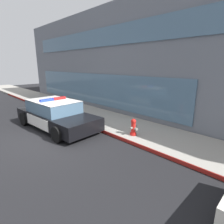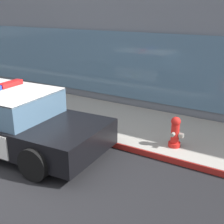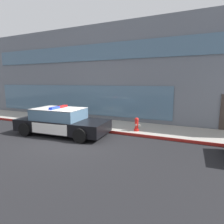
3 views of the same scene
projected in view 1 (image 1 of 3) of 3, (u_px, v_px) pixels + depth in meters
name	position (u px, v px, depth m)	size (l,w,h in m)	color
ground	(54.00, 138.00, 7.87)	(48.00, 48.00, 0.00)	black
sidewalk	(109.00, 121.00, 10.05)	(48.00, 2.69, 0.15)	#A39E93
curb_red_paint	(90.00, 126.00, 9.14)	(28.80, 0.04, 0.14)	maroon
storefront_building	(161.00, 62.00, 13.26)	(24.61, 8.42, 6.60)	slate
police_cruiser	(56.00, 114.00, 9.05)	(4.99, 2.39, 1.49)	black
fire_hydrant	(133.00, 127.00, 7.72)	(0.34, 0.39, 0.73)	red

